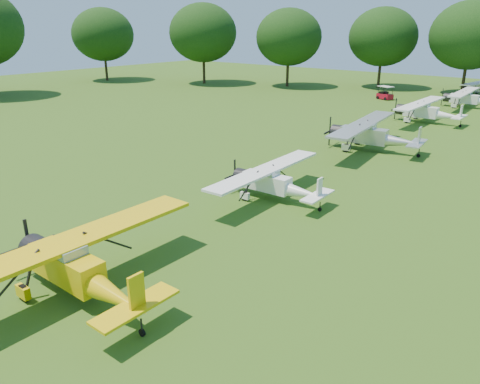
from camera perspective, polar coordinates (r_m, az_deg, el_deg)
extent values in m
plane|color=#1F4B12|center=(25.13, -4.22, -2.95)|extent=(160.00, 160.00, 0.00)
cylinder|color=black|center=(76.08, 25.64, 12.46)|extent=(0.44, 0.44, 4.74)
ellipsoid|color=black|center=(75.74, 26.31, 16.77)|extent=(11.05, 11.05, 9.39)
cylinder|color=black|center=(79.86, 16.62, 13.72)|extent=(0.44, 0.44, 4.49)
ellipsoid|color=black|center=(79.53, 17.03, 17.64)|extent=(10.47, 10.47, 8.90)
cylinder|color=black|center=(78.46, 5.81, 14.31)|extent=(0.44, 0.44, 4.44)
ellipsoid|color=black|center=(78.13, 5.96, 18.27)|extent=(10.36, 10.36, 8.80)
cylinder|color=black|center=(82.27, -4.42, 14.72)|extent=(0.44, 0.44, 4.77)
ellipsoid|color=black|center=(81.96, -4.53, 18.79)|extent=(11.14, 11.14, 9.47)
cylinder|color=black|center=(89.97, -16.01, 14.41)|extent=(0.44, 0.44, 4.56)
ellipsoid|color=black|center=(89.68, -16.36, 17.95)|extent=(10.64, 10.64, 9.04)
cube|color=yellow|center=(18.89, -20.33, -8.48)|extent=(3.52, 1.05, 1.15)
cone|color=yellow|center=(16.75, -14.78, -12.32)|extent=(3.08, 1.00, 0.99)
cube|color=#8CA5B2|center=(18.71, -20.73, -6.74)|extent=(1.76, 1.02, 0.60)
cylinder|color=black|center=(20.56, -23.42, -6.54)|extent=(0.99, 1.15, 1.14)
cube|color=black|center=(21.15, -24.36, -5.94)|extent=(0.07, 0.13, 2.31)
cube|color=yellow|center=(18.59, -20.83, -5.98)|extent=(1.63, 11.66, 0.15)
cube|color=yellow|center=(15.70, -12.48, -12.10)|extent=(0.11, 0.60, 1.43)
cube|color=yellow|center=(16.04, -12.60, -13.46)|extent=(0.94, 3.08, 0.10)
cylinder|color=black|center=(19.44, -24.91, -11.09)|extent=(0.66, 0.18, 0.66)
cylinder|color=black|center=(20.55, -18.10, -8.42)|extent=(0.66, 0.18, 0.66)
cylinder|color=black|center=(16.41, -11.85, -16.42)|extent=(0.26, 0.09, 0.26)
cube|color=white|center=(27.38, 3.28, 1.20)|extent=(2.99, 0.98, 0.97)
cone|color=white|center=(26.21, 7.82, -0.15)|extent=(2.62, 0.92, 0.83)
cube|color=#8CA5B2|center=(27.27, 3.14, 2.25)|extent=(1.51, 0.90, 0.51)
cylinder|color=black|center=(28.33, 0.32, 1.88)|extent=(0.87, 0.99, 0.96)
cube|color=black|center=(28.68, -0.64, 2.11)|extent=(0.06, 0.11, 1.94)
cube|color=white|center=(27.20, 3.15, 2.71)|extent=(1.69, 9.85, 0.13)
cube|color=white|center=(25.65, 9.66, 0.39)|extent=(0.11, 0.51, 1.20)
cube|color=white|center=(25.83, 9.43, -0.43)|extent=(0.88, 2.62, 0.08)
cylinder|color=black|center=(27.11, 0.59, -0.52)|extent=(0.56, 0.17, 0.56)
cylinder|color=black|center=(28.90, 3.31, 0.77)|extent=(0.56, 0.17, 0.56)
cylinder|color=black|center=(26.02, 9.70, -2.11)|extent=(0.22, 0.08, 0.22)
cube|color=silver|center=(39.30, 14.88, 6.70)|extent=(3.79, 1.53, 1.21)
cone|color=silver|center=(38.58, 19.26, 5.75)|extent=(3.32, 1.42, 1.03)
cube|color=#8CA5B2|center=(39.20, 14.80, 7.63)|extent=(1.95, 1.27, 0.63)
cylinder|color=black|center=(39.97, 11.89, 7.16)|extent=(1.17, 1.31, 1.20)
cube|color=black|center=(40.22, 10.89, 7.31)|extent=(0.09, 0.15, 2.41)
cube|color=silver|center=(39.14, 14.84, 8.04)|extent=(3.13, 12.30, 0.16)
cube|color=silver|center=(38.23, 21.03, 6.31)|extent=(0.19, 0.64, 1.49)
cube|color=silver|center=(38.36, 20.77, 5.58)|extent=(1.36, 3.31, 0.10)
cylinder|color=black|center=(38.44, 12.80, 5.26)|extent=(0.71, 0.27, 0.69)
cylinder|color=black|center=(41.09, 14.17, 6.09)|extent=(0.71, 0.27, 0.69)
cylinder|color=black|center=(38.55, 20.93, 4.16)|extent=(0.29, 0.12, 0.28)
cube|color=white|center=(52.56, 21.18, 9.13)|extent=(3.38, 1.01, 1.11)
cone|color=white|center=(51.80, 24.15, 8.42)|extent=(2.96, 0.95, 0.95)
cube|color=#8CA5B2|center=(52.50, 21.14, 9.77)|extent=(1.69, 0.97, 0.58)
cylinder|color=black|center=(53.19, 19.12, 9.49)|extent=(0.95, 1.10, 1.10)
cube|color=black|center=(53.42, 18.42, 9.61)|extent=(0.06, 0.13, 2.22)
cube|color=white|center=(52.46, 21.18, 10.06)|extent=(1.55, 11.20, 0.15)
cube|color=white|center=(51.46, 25.36, 8.78)|extent=(0.11, 0.58, 1.37)
cube|color=white|center=(51.57, 25.17, 8.29)|extent=(0.90, 2.96, 0.10)
cylinder|color=black|center=(51.72, 19.70, 8.26)|extent=(0.63, 0.17, 0.63)
cylinder|color=black|center=(54.18, 20.67, 8.63)|extent=(0.63, 0.17, 0.63)
cylinder|color=black|center=(51.67, 25.26, 7.30)|extent=(0.25, 0.08, 0.25)
cube|color=white|center=(64.13, 25.66, 10.21)|extent=(3.25, 1.11, 1.05)
cube|color=#8CA5B2|center=(64.07, 25.65, 10.71)|extent=(1.65, 1.00, 0.55)
cylinder|color=black|center=(64.50, 23.99, 10.49)|extent=(0.95, 1.09, 1.04)
cube|color=black|center=(64.65, 23.43, 10.59)|extent=(0.07, 0.12, 2.11)
cube|color=white|center=(64.04, 25.68, 10.93)|extent=(1.97, 10.69, 0.14)
cylinder|color=black|center=(63.17, 24.61, 9.54)|extent=(0.61, 0.19, 0.60)
cylinder|color=black|center=(65.60, 25.10, 9.80)|extent=(0.61, 0.19, 0.60)
cube|color=silver|center=(76.46, 27.23, 11.22)|extent=(3.20, 1.35, 1.02)
cube|color=#8CA5B2|center=(76.43, 27.22, 11.62)|extent=(1.66, 1.10, 0.53)
cylinder|color=black|center=(77.11, 25.94, 11.47)|extent=(1.00, 1.12, 1.01)
cube|color=black|center=(77.34, 25.51, 11.55)|extent=(0.07, 0.12, 2.03)
cube|color=silver|center=(76.41, 27.25, 11.80)|extent=(2.84, 10.36, 0.14)
cylinder|color=black|center=(75.69, 26.26, 10.74)|extent=(0.60, 0.24, 0.58)
cylinder|color=black|center=(77.94, 26.93, 10.84)|extent=(0.60, 0.24, 0.58)
cube|color=#A80C21|center=(67.36, 17.24, 11.09)|extent=(2.35, 1.84, 0.66)
cube|color=black|center=(67.50, 17.10, 11.45)|extent=(1.18, 1.29, 0.43)
cube|color=white|center=(67.19, 17.35, 12.18)|extent=(2.30, 1.89, 0.08)
cylinder|color=black|center=(67.47, 16.43, 10.99)|extent=(0.43, 0.28, 0.42)
cylinder|color=black|center=(68.29, 17.15, 11.02)|extent=(0.43, 0.28, 0.42)
cylinder|color=black|center=(66.48, 17.29, 10.79)|extent=(0.43, 0.28, 0.42)
cylinder|color=black|center=(67.32, 18.01, 10.82)|extent=(0.43, 0.28, 0.42)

